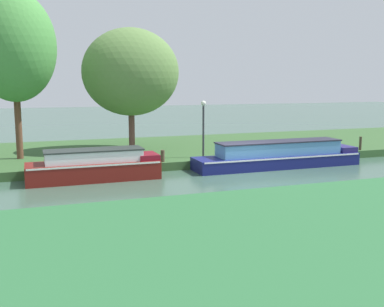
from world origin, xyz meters
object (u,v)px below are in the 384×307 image
(willow_tree_centre, at_px, (131,72))
(mooring_post_far, at_px, (360,143))
(lamp_post, at_px, (203,122))
(willow_tree_left, at_px, (14,47))
(maroon_barge, at_px, (95,166))
(navy_narrowboat, at_px, (279,156))
(mooring_post_near, at_px, (163,156))

(willow_tree_centre, height_order, mooring_post_far, willow_tree_centre)
(lamp_post, distance_m, mooring_post_far, 9.12)
(lamp_post, bearing_deg, willow_tree_left, 164.88)
(maroon_barge, xyz_separation_m, willow_tree_left, (-3.03, 4.09, 5.13))
(navy_narrowboat, bearing_deg, willow_tree_centre, 137.06)
(maroon_barge, height_order, willow_tree_left, willow_tree_left)
(mooring_post_near, bearing_deg, willow_tree_left, 154.66)
(navy_narrowboat, xyz_separation_m, lamp_post, (-3.28, 1.77, 1.61))
(maroon_barge, bearing_deg, mooring_post_near, 18.69)
(lamp_post, bearing_deg, mooring_post_far, -4.22)
(navy_narrowboat, height_order, mooring_post_near, navy_narrowboat)
(willow_tree_left, relative_size, mooring_post_near, 14.28)
(mooring_post_near, distance_m, mooring_post_far, 11.28)
(navy_narrowboat, height_order, willow_tree_left, willow_tree_left)
(mooring_post_near, height_order, mooring_post_far, mooring_post_far)
(willow_tree_left, distance_m, willow_tree_centre, 6.14)
(lamp_post, bearing_deg, willow_tree_centre, 125.54)
(lamp_post, xyz_separation_m, mooring_post_near, (-2.29, -0.66, -1.49))
(willow_tree_centre, bearing_deg, willow_tree_left, -165.37)
(navy_narrowboat, relative_size, mooring_post_near, 15.16)
(willow_tree_left, relative_size, willow_tree_centre, 1.20)
(mooring_post_near, bearing_deg, navy_narrowboat, -11.21)
(navy_narrowboat, distance_m, lamp_post, 4.06)
(willow_tree_left, xyz_separation_m, lamp_post, (8.59, -2.32, -3.55))
(maroon_barge, distance_m, lamp_post, 6.04)
(mooring_post_far, bearing_deg, lamp_post, 175.78)
(willow_tree_left, distance_m, lamp_post, 9.58)
(navy_narrowboat, relative_size, willow_tree_left, 1.06)
(willow_tree_centre, distance_m, lamp_post, 5.32)
(willow_tree_centre, xyz_separation_m, mooring_post_far, (11.73, -4.51, -3.85))
(mooring_post_far, bearing_deg, willow_tree_left, 170.37)
(maroon_barge, relative_size, navy_narrowboat, 0.65)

